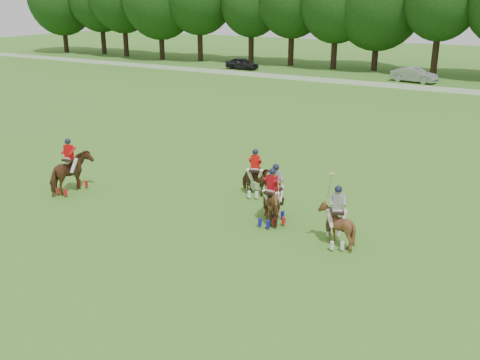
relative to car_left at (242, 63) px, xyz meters
The scene contains 10 objects.
ground 47.29m from the car_left, 63.99° to the right, with size 180.00×180.00×0.00m, color #33661D.
boundary_rail 21.22m from the car_left, 12.25° to the right, with size 120.00×0.10×0.44m, color white.
car_left is the anchor object (origin of this frame).
car_mid 19.92m from the car_left, ahead, with size 1.58×4.52×1.49m, color #9C9BA0.
polo_red_a 42.44m from the car_left, 70.29° to the right, with size 1.30×2.12×2.44m.
polo_red_b 42.15m from the car_left, 59.29° to the right, with size 1.64×1.52×2.09m.
polo_red_c 45.24m from the car_left, 58.62° to the right, with size 1.29×1.43×2.22m.
polo_stripe_a 44.95m from the car_left, 58.43° to the right, with size 1.89×1.97×2.30m.
polo_stripe_b 47.15m from the car_left, 56.07° to the right, with size 1.66×1.72×2.73m.
polo_ball 45.32m from the car_left, 59.16° to the right, with size 0.09×0.09×0.09m, color white.
Camera 1 is at (11.24, -13.01, 8.29)m, focal length 40.00 mm.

